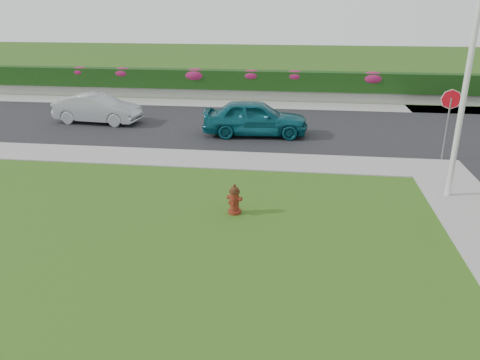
# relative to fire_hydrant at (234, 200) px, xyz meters

# --- Properties ---
(ground) EXTENTS (120.00, 120.00, 0.00)m
(ground) POSITION_rel_fire_hydrant_xyz_m (-0.55, -4.50, -0.40)
(ground) COLOR black
(ground) RESTS_ON ground
(street_far) EXTENTS (26.00, 8.00, 0.04)m
(street_far) POSITION_rel_fire_hydrant_xyz_m (-5.55, 9.50, -0.38)
(street_far) COLOR black
(street_far) RESTS_ON ground
(sidewalk_far) EXTENTS (24.00, 2.00, 0.04)m
(sidewalk_far) POSITION_rel_fire_hydrant_xyz_m (-6.55, 4.50, -0.38)
(sidewalk_far) COLOR gray
(sidewalk_far) RESTS_ON ground
(curb_corner) EXTENTS (2.00, 2.00, 0.04)m
(curb_corner) POSITION_rel_fire_hydrant_xyz_m (6.45, 4.50, -0.38)
(curb_corner) COLOR gray
(curb_corner) RESTS_ON ground
(sidewalk_beyond) EXTENTS (34.00, 2.00, 0.04)m
(sidewalk_beyond) POSITION_rel_fire_hydrant_xyz_m (-1.55, 14.50, -0.38)
(sidewalk_beyond) COLOR gray
(sidewalk_beyond) RESTS_ON ground
(retaining_wall) EXTENTS (34.00, 0.40, 0.60)m
(retaining_wall) POSITION_rel_fire_hydrant_xyz_m (-1.55, 16.00, -0.10)
(retaining_wall) COLOR gray
(retaining_wall) RESTS_ON ground
(hedge) EXTENTS (32.00, 0.90, 1.10)m
(hedge) POSITION_rel_fire_hydrant_xyz_m (-1.55, 16.10, 0.75)
(hedge) COLOR black
(hedge) RESTS_ON retaining_wall
(fire_hydrant) EXTENTS (0.44, 0.41, 0.84)m
(fire_hydrant) POSITION_rel_fire_hydrant_xyz_m (0.00, 0.00, 0.00)
(fire_hydrant) COLOR #4F0D0C
(fire_hydrant) RESTS_ON ground
(sedan_teal) EXTENTS (4.57, 2.10, 1.52)m
(sedan_teal) POSITION_rel_fire_hydrant_xyz_m (-0.24, 8.00, 0.40)
(sedan_teal) COLOR #0C505C
(sedan_teal) RESTS_ON street_far
(sedan_silver) EXTENTS (4.20, 1.80, 1.35)m
(sedan_silver) POSITION_rel_fire_hydrant_xyz_m (-7.88, 9.28, 0.32)
(sedan_silver) COLOR #A3A6AB
(sedan_silver) RESTS_ON street_far
(utility_pole) EXTENTS (0.16, 0.16, 6.22)m
(utility_pole) POSITION_rel_fire_hydrant_xyz_m (6.12, 2.01, 2.71)
(utility_pole) COLOR silver
(utility_pole) RESTS_ON ground
(stop_sign) EXTENTS (0.71, 0.06, 2.60)m
(stop_sign) POSITION_rel_fire_hydrant_xyz_m (6.86, 5.52, 1.54)
(stop_sign) COLOR slate
(stop_sign) RESTS_ON ground
(flower_clump_a) EXTENTS (1.20, 0.77, 0.60)m
(flower_clump_a) POSITION_rel_fire_hydrant_xyz_m (-11.82, 16.00, 1.07)
(flower_clump_a) COLOR #A11B56
(flower_clump_a) RESTS_ON hedge
(flower_clump_b) EXTENTS (1.29, 0.83, 0.64)m
(flower_clump_b) POSITION_rel_fire_hydrant_xyz_m (-9.11, 16.00, 1.05)
(flower_clump_b) COLOR #A11B56
(flower_clump_b) RESTS_ON hedge
(flower_clump_c) EXTENTS (1.51, 0.97, 0.75)m
(flower_clump_c) POSITION_rel_fire_hydrant_xyz_m (-4.64, 16.00, 1.00)
(flower_clump_c) COLOR #A11B56
(flower_clump_c) RESTS_ON hedge
(flower_clump_d) EXTENTS (1.31, 0.84, 0.65)m
(flower_clump_d) POSITION_rel_fire_hydrant_xyz_m (-1.28, 16.00, 1.04)
(flower_clump_d) COLOR #A11B56
(flower_clump_d) RESTS_ON hedge
(flower_clump_e) EXTENTS (1.26, 0.81, 0.63)m
(flower_clump_e) POSITION_rel_fire_hydrant_xyz_m (1.23, 16.00, 1.05)
(flower_clump_e) COLOR #A11B56
(flower_clump_e) RESTS_ON hedge
(flower_clump_f) EXTENTS (1.46, 0.94, 0.73)m
(flower_clump_f) POSITION_rel_fire_hydrant_xyz_m (5.62, 16.00, 1.01)
(flower_clump_f) COLOR #A11B56
(flower_clump_f) RESTS_ON hedge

